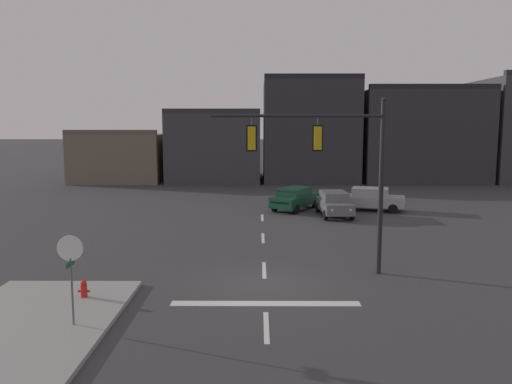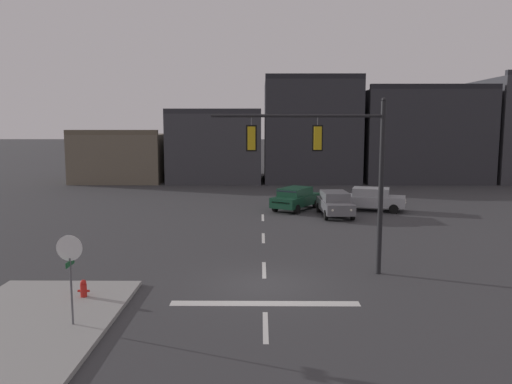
% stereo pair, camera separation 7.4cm
% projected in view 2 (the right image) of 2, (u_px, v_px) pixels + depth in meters
% --- Properties ---
extents(ground_plane, '(400.00, 400.00, 0.00)m').
position_uv_depth(ground_plane, '(264.00, 285.00, 19.06)').
color(ground_plane, '#353538').
extents(sidewalk_near_corner, '(5.00, 8.00, 0.15)m').
position_uv_depth(sidewalk_near_corner, '(27.00, 324.00, 15.14)').
color(sidewalk_near_corner, gray).
rests_on(sidewalk_near_corner, ground).
extents(stop_bar_paint, '(6.40, 0.50, 0.01)m').
position_uv_depth(stop_bar_paint, '(265.00, 303.00, 17.07)').
color(stop_bar_paint, silver).
rests_on(stop_bar_paint, ground).
extents(lane_centreline, '(0.16, 26.40, 0.01)m').
position_uv_depth(lane_centreline, '(264.00, 270.00, 21.04)').
color(lane_centreline, silver).
rests_on(lane_centreline, ground).
extents(signal_mast_near_side, '(6.79, 0.52, 7.05)m').
position_uv_depth(signal_mast_near_side, '(334.00, 159.00, 19.84)').
color(signal_mast_near_side, black).
rests_on(signal_mast_near_side, ground).
extents(stop_sign, '(0.76, 0.64, 2.83)m').
position_uv_depth(stop_sign, '(70.00, 258.00, 14.67)').
color(stop_sign, '#56565B').
rests_on(stop_sign, ground).
extents(car_lot_nearside, '(2.09, 4.53, 1.61)m').
position_uv_depth(car_lot_nearside, '(335.00, 203.00, 33.48)').
color(car_lot_nearside, slate).
rests_on(car_lot_nearside, ground).
extents(car_lot_middle, '(3.86, 4.69, 1.61)m').
position_uv_depth(car_lot_middle, '(296.00, 198.00, 35.82)').
color(car_lot_middle, '#143D28').
rests_on(car_lot_middle, ground).
extents(car_lot_farside, '(4.72, 2.93, 1.61)m').
position_uv_depth(car_lot_farside, '(372.00, 199.00, 35.56)').
color(car_lot_farside, '#9EA0A5').
rests_on(car_lot_farside, ground).
extents(fire_hydrant, '(0.40, 0.30, 0.75)m').
position_uv_depth(fire_hydrant, '(84.00, 292.00, 17.30)').
color(fire_hydrant, red).
rests_on(fire_hydrant, ground).
extents(building_row, '(51.93, 13.88, 11.31)m').
position_uv_depth(building_row, '(358.00, 138.00, 55.31)').
color(building_row, '#665B4C').
rests_on(building_row, ground).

